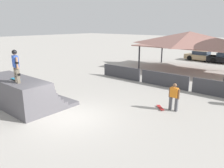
{
  "coord_description": "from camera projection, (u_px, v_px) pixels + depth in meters",
  "views": [
    {
      "loc": [
        8.09,
        -6.47,
        4.52
      ],
      "look_at": [
        -0.46,
        3.63,
        0.91
      ],
      "focal_mm": 35.0,
      "sensor_mm": 36.0,
      "label": 1
    }
  ],
  "objects": [
    {
      "name": "barrier_fence",
      "position": [
        164.0,
        80.0,
        16.38
      ],
      "size": [
        11.97,
        0.12,
        1.05
      ],
      "color": "#3D3D42",
      "rests_on": "ground"
    },
    {
      "name": "ground_plane",
      "position": [
        73.0,
        117.0,
        11.0
      ],
      "size": [
        160.0,
        160.0,
        0.0
      ],
      "primitive_type": "plane",
      "color": "#ADA8A0"
    },
    {
      "name": "pavilion_shelter",
      "position": [
        189.0,
        39.0,
        21.58
      ],
      "size": [
        9.86,
        5.88,
        3.87
      ],
      "color": "#2D2D33",
      "rests_on": "ground"
    },
    {
      "name": "skater_on_deck",
      "position": [
        16.0,
        64.0,
        10.94
      ],
      "size": [
        0.72,
        0.3,
        1.67
      ],
      "rotation": [
        0.0,
        0.0,
        -0.21
      ],
      "color": "#6B6051",
      "rests_on": "quarter_pipe_ramp"
    },
    {
      "name": "bystander_walking",
      "position": [
        174.0,
        96.0,
        11.66
      ],
      "size": [
        0.61,
        0.21,
        1.53
      ],
      "rotation": [
        0.0,
        0.0,
        3.13
      ],
      "color": "#4C4C51",
      "rests_on": "ground"
    },
    {
      "name": "quarter_pipe_ramp",
      "position": [
        21.0,
        93.0,
        12.44
      ],
      "size": [
        4.86,
        3.33,
        1.65
      ],
      "color": "#565459",
      "rests_on": "ground"
    },
    {
      "name": "skateboard_on_deck",
      "position": [
        16.0,
        79.0,
        11.61
      ],
      "size": [
        0.83,
        0.24,
        0.09
      ],
      "rotation": [
        0.0,
        0.0,
        -0.05
      ],
      "color": "green",
      "rests_on": "quarter_pipe_ramp"
    },
    {
      "name": "parked_car_tan",
      "position": [
        202.0,
        56.0,
        28.03
      ],
      "size": [
        4.2,
        1.97,
        1.27
      ],
      "rotation": [
        0.0,
        0.0,
        -0.07
      ],
      "color": "tan",
      "rests_on": "ground"
    },
    {
      "name": "skateboard_on_ground",
      "position": [
        160.0,
        108.0,
        12.1
      ],
      "size": [
        0.74,
        0.71,
        0.09
      ],
      "rotation": [
        0.0,
        0.0,
        5.53
      ],
      "color": "silver",
      "rests_on": "ground"
    }
  ]
}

